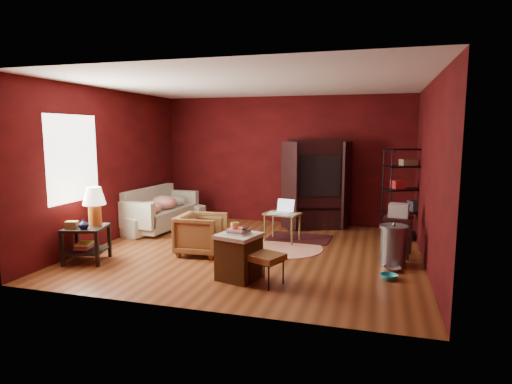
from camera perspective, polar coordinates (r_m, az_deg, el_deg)
room at (r=7.12m, az=-0.79°, el=2.99°), size 5.54×5.04×2.84m
sofa at (r=9.20m, az=-12.61°, el=-2.44°), size 1.21×2.05×0.77m
armchair at (r=7.20m, az=-7.29°, el=-5.33°), size 0.71×0.75×0.74m
pet_bowl_steel at (r=6.66m, az=17.75°, el=-8.94°), size 0.26×0.11×0.26m
pet_bowl_turquoise at (r=6.28m, az=17.33°, el=-10.04°), size 0.24×0.08×0.24m
vase at (r=7.01m, az=-22.00°, el=-4.01°), size 0.20×0.21×0.15m
mug at (r=5.86m, az=-2.84°, el=-4.37°), size 0.14×0.12×0.12m
side_table at (r=7.19m, az=-21.23°, el=-3.14°), size 0.73×0.73×1.17m
sofa_cushions at (r=9.18m, az=-12.75°, el=-2.46°), size 0.89×1.94×0.79m
hamper at (r=5.97m, az=-2.30°, el=-8.47°), size 0.64×0.64×0.74m
footstool at (r=5.75m, az=1.39°, el=-8.84°), size 0.53×0.53×0.42m
rug_round at (r=7.59m, az=3.87°, el=-7.44°), size 1.70×1.70×0.01m
rug_oriental at (r=8.27m, az=5.79°, el=-6.10°), size 1.20×0.83×0.01m
laptop_desk at (r=7.94m, az=3.57°, el=-3.21°), size 0.71×0.59×0.78m
tv_armoire at (r=9.06m, az=7.97°, el=1.31°), size 1.39×1.09×1.88m
wire_shelving at (r=8.49m, az=19.57°, el=0.25°), size 0.92×0.68×1.73m
small_stand at (r=7.35m, az=18.46°, el=-3.18°), size 0.50×0.50×0.87m
trash_can at (r=6.87m, az=17.82°, el=-6.78°), size 0.48×0.48×0.67m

